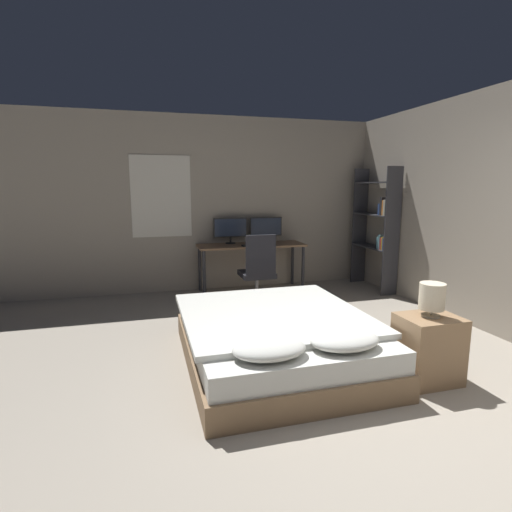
% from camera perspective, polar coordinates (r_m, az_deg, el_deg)
% --- Properties ---
extents(ground_plane, '(20.00, 20.00, 0.00)m').
position_cam_1_polar(ground_plane, '(3.02, 20.11, -23.32)').
color(ground_plane, '#9E9384').
extents(wall_back, '(12.00, 0.08, 2.70)m').
position_cam_1_polar(wall_back, '(6.47, -1.90, 7.45)').
color(wall_back, '#9E9384').
rests_on(wall_back, ground_plane).
extents(wall_side_right, '(0.06, 12.00, 2.70)m').
position_cam_1_polar(wall_side_right, '(5.12, 30.92, 5.40)').
color(wall_side_right, '#9E9384').
rests_on(wall_side_right, ground_plane).
extents(bed, '(1.67, 2.01, 0.53)m').
position_cam_1_polar(bed, '(3.79, 2.87, -11.71)').
color(bed, '#846647').
rests_on(bed, ground_plane).
extents(nightstand, '(0.48, 0.39, 0.57)m').
position_cam_1_polar(nightstand, '(3.73, 23.35, -12.08)').
color(nightstand, '#997551').
rests_on(nightstand, ground_plane).
extents(bedside_lamp, '(0.20, 0.20, 0.28)m').
position_cam_1_polar(bedside_lamp, '(3.59, 23.84, -5.37)').
color(bedside_lamp, gray).
rests_on(bedside_lamp, nightstand).
extents(desk, '(1.65, 0.56, 0.74)m').
position_cam_1_polar(desk, '(6.21, -0.68, 0.86)').
color(desk, '#846042').
rests_on(desk, ground_plane).
extents(monitor_left, '(0.53, 0.16, 0.40)m').
position_cam_1_polar(monitor_left, '(6.27, -3.69, 3.91)').
color(monitor_left, black).
rests_on(monitor_left, desk).
extents(monitor_right, '(0.53, 0.16, 0.40)m').
position_cam_1_polar(monitor_right, '(6.42, 1.42, 4.06)').
color(monitor_right, black).
rests_on(monitor_right, desk).
extents(keyboard, '(0.38, 0.13, 0.02)m').
position_cam_1_polar(keyboard, '(6.02, -0.24, 1.54)').
color(keyboard, black).
rests_on(keyboard, desk).
extents(computer_mouse, '(0.07, 0.05, 0.04)m').
position_cam_1_polar(computer_mouse, '(6.10, 2.28, 1.72)').
color(computer_mouse, black).
rests_on(computer_mouse, desk).
extents(office_chair, '(0.52, 0.52, 1.00)m').
position_cam_1_polar(office_chair, '(5.52, 0.27, -3.05)').
color(office_chair, black).
rests_on(office_chair, ground_plane).
extents(bookshelf, '(0.26, 0.95, 1.92)m').
position_cam_1_polar(bookshelf, '(6.54, 17.07, 4.46)').
color(bookshelf, '#333338').
rests_on(bookshelf, ground_plane).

